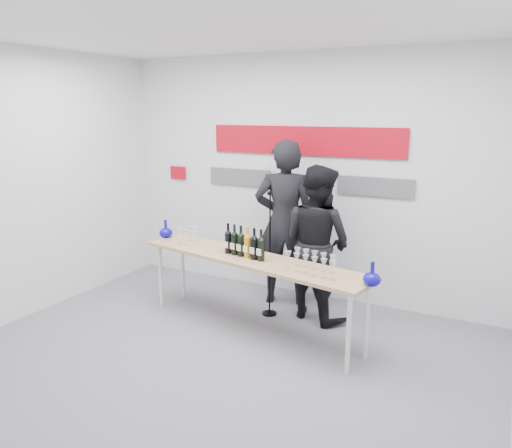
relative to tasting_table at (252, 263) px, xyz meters
name	(u,v)px	position (x,y,z in m)	size (l,w,h in m)	color
ground	(221,357)	(0.03, -0.69, -0.75)	(5.00, 5.00, 0.00)	slate
back_wall	(304,177)	(0.03, 1.31, 0.75)	(5.00, 0.04, 3.00)	silver
signage	(299,153)	(-0.02, 1.28, 1.06)	(3.38, 0.02, 0.79)	#AD0716
tasting_table	(252,263)	(0.00, 0.00, 0.00)	(2.75, 1.04, 0.81)	tan
wine_bottles	(244,242)	(-0.08, -0.01, 0.23)	(0.53, 0.17, 0.33)	black
decanter_left	(166,228)	(-1.33, 0.27, 0.17)	(0.16, 0.16, 0.21)	#0E0897
decanter_right	(372,274)	(1.34, -0.24, 0.17)	(0.16, 0.16, 0.21)	#0E0897
glasses_left	(189,236)	(-0.91, 0.16, 0.15)	(0.26, 0.26, 0.18)	silver
glasses_right	(312,263)	(0.73, -0.15, 0.15)	(0.56, 0.32, 0.18)	silver
presenter_left	(285,223)	(-0.03, 0.89, 0.25)	(0.73, 0.48, 2.00)	black
presenter_right	(317,243)	(0.48, 0.66, 0.13)	(0.85, 0.66, 1.74)	black
mic_stand	(270,278)	(-0.01, 0.45, -0.30)	(0.17, 0.17, 1.45)	black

